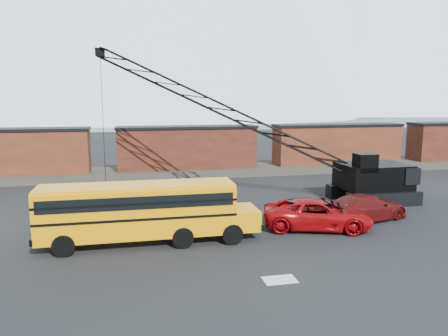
% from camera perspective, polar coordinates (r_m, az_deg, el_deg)
% --- Properties ---
extents(ground, '(160.00, 160.00, 0.00)m').
position_cam_1_polar(ground, '(22.61, 2.64, -10.54)').
color(ground, black).
rests_on(ground, ground).
extents(gravel_berm, '(120.00, 5.00, 0.70)m').
position_cam_1_polar(gravel_berm, '(43.52, -4.79, -0.46)').
color(gravel_berm, '#464039').
rests_on(gravel_berm, ground).
extents(boxcar_west_near, '(13.70, 3.10, 4.17)m').
position_cam_1_polar(boxcar_west_near, '(44.10, -25.93, 1.94)').
color(boxcar_west_near, '#421C12').
rests_on(boxcar_west_near, gravel_berm).
extents(boxcar_mid, '(13.70, 3.10, 4.17)m').
position_cam_1_polar(boxcar_mid, '(43.18, -4.83, 2.70)').
color(boxcar_mid, '#582318').
rests_on(boxcar_mid, gravel_berm).
extents(boxcar_east_near, '(13.70, 3.10, 4.17)m').
position_cam_1_polar(boxcar_east_near, '(47.93, 14.53, 3.08)').
color(boxcar_east_near, '#421C12').
rests_on(boxcar_east_near, gravel_berm).
extents(snow_patch, '(1.40, 0.90, 0.02)m').
position_cam_1_polar(snow_patch, '(19.19, 7.28, -14.28)').
color(snow_patch, silver).
rests_on(snow_patch, ground).
extents(school_bus, '(11.65, 2.65, 3.19)m').
position_cam_1_polar(school_bus, '(23.29, -10.32, -5.46)').
color(school_bus, orange).
rests_on(school_bus, ground).
extents(red_pickup, '(6.88, 4.65, 1.75)m').
position_cam_1_polar(red_pickup, '(26.28, 12.15, -5.91)').
color(red_pickup, '#9D070B').
rests_on(red_pickup, ground).
extents(maroon_suv, '(6.20, 3.94, 1.67)m').
position_cam_1_polar(maroon_suv, '(28.80, 18.04, -4.91)').
color(maroon_suv, '#4F0E0E').
rests_on(maroon_suv, ground).
extents(crawler_crane, '(22.70, 8.55, 11.47)m').
position_cam_1_polar(crawler_crane, '(32.47, 0.47, 7.34)').
color(crawler_crane, black).
rests_on(crawler_crane, ground).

